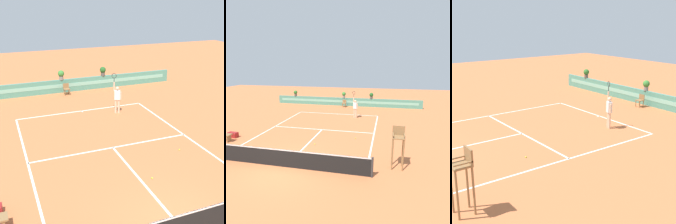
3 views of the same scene
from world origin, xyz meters
The scene contains 13 objects.
ground_plane centered at (0.00, 6.00, 0.00)m, with size 60.00×60.00×0.00m, color #C66B3D.
court_lines centered at (0.00, 6.72, 0.00)m, with size 8.32×11.94×0.01m.
net centered at (0.00, 0.00, 0.51)m, with size 8.92×0.10×1.00m.
back_wall_barrier centered at (0.00, 16.39, 0.50)m, with size 18.00×0.21×1.00m.
umpire_chair centered at (5.56, 1.26, 1.34)m, with size 0.60×0.60×2.14m.
ball_kid_chair centered at (-0.08, 15.66, 0.48)m, with size 0.44×0.44×0.85m.
gear_bag centered at (-5.69, 3.28, 0.18)m, with size 0.70×0.36×0.36m, color maroon.
tennis_player centered at (2.01, 10.73, 1.05)m, with size 0.58×0.35×2.58m.
tennis_ball_near_baseline centered at (0.48, 3.25, 0.03)m, with size 0.07×0.07×0.07m, color #CCE033.
tennis_ball_mid_court centered at (2.90, 4.96, 0.03)m, with size 0.07×0.07×0.07m, color #CCE033.
potted_plant_right centered at (3.10, 16.39, 1.41)m, with size 0.48×0.48×0.72m.
potted_plant_centre centered at (-0.27, 16.39, 1.41)m, with size 0.48×0.48×0.72m.
potted_plant_far_left centered at (-6.68, 16.39, 1.41)m, with size 0.48×0.48×0.72m.
Camera 2 is at (4.89, -9.04, 5.18)m, focal length 33.99 mm.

